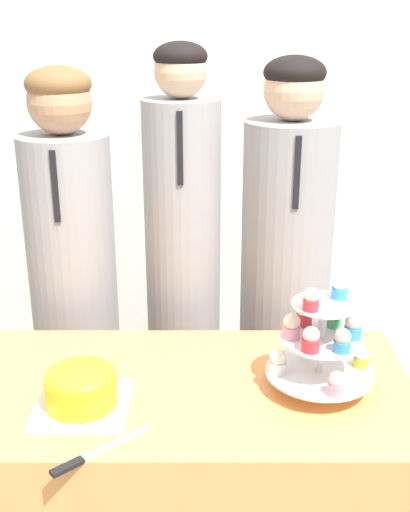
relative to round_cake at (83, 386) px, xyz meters
The scene contains 8 objects.
wall_back 1.57m from the round_cake, 80.95° to the left, with size 9.00×0.06×2.70m.
table 0.50m from the round_cake, 22.84° to the left, with size 1.21×0.62×0.75m.
round_cake is the anchor object (origin of this frame).
cake_knife 0.21m from the round_cake, 77.71° to the right, with size 0.20×0.18×0.01m.
cupcake_stand 0.60m from the round_cake, ahead, with size 0.27×0.27×0.30m.
student_0 0.70m from the round_cake, 102.44° to the left, with size 0.29×0.30×1.51m.
student_1 0.71m from the round_cake, 71.58° to the left, with size 0.25×0.26×1.58m.
student_2 0.89m from the round_cake, 49.76° to the left, with size 0.30×0.31×1.54m.
Camera 1 is at (0.07, -1.13, 1.64)m, focal length 45.00 mm.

